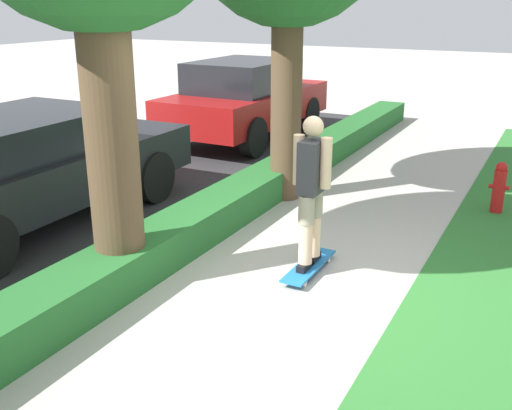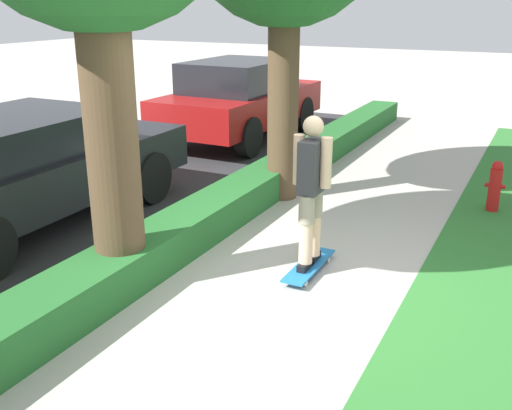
# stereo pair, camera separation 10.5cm
# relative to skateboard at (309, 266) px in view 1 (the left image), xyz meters

# --- Properties ---
(ground_plane) EXTENTS (60.00, 60.00, 0.00)m
(ground_plane) POSITION_rel_skateboard_xyz_m (-0.27, -0.05, -0.07)
(ground_plane) COLOR #ADA89E
(street_asphalt) EXTENTS (18.21, 5.00, 0.01)m
(street_asphalt) POSITION_rel_skateboard_xyz_m (-0.27, 4.15, -0.07)
(street_asphalt) COLOR #2D2D30
(street_asphalt) RESTS_ON ground_plane
(hedge_row) EXTENTS (18.21, 0.60, 0.42)m
(hedge_row) POSITION_rel_skateboard_xyz_m (-0.27, 1.55, 0.14)
(hedge_row) COLOR #236028
(hedge_row) RESTS_ON ground_plane
(skateboard) EXTENTS (0.98, 0.24, 0.09)m
(skateboard) POSITION_rel_skateboard_xyz_m (0.00, 0.00, 0.00)
(skateboard) COLOR #1E6BAD
(skateboard) RESTS_ON ground_plane
(skater_person) EXTENTS (0.48, 0.41, 1.59)m
(skater_person) POSITION_rel_skateboard_xyz_m (-0.00, -0.00, 0.86)
(skater_person) COLOR black
(skater_person) RESTS_ON skateboard
(parked_car_middle) EXTENTS (4.63, 2.01, 1.42)m
(parked_car_middle) POSITION_rel_skateboard_xyz_m (-0.31, 3.75, 0.70)
(parked_car_middle) COLOR black
(parked_car_middle) RESTS_ON ground_plane
(parked_car_rear) EXTENTS (4.19, 1.91, 1.59)m
(parked_car_rear) POSITION_rel_skateboard_xyz_m (5.30, 3.63, 0.77)
(parked_car_rear) COLOR maroon
(parked_car_rear) RESTS_ON ground_plane
(fire_hydrant) EXTENTS (0.16, 0.26, 0.70)m
(fire_hydrant) POSITION_rel_skateboard_xyz_m (2.92, -1.53, 0.28)
(fire_hydrant) COLOR red
(fire_hydrant) RESTS_ON ground_plane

